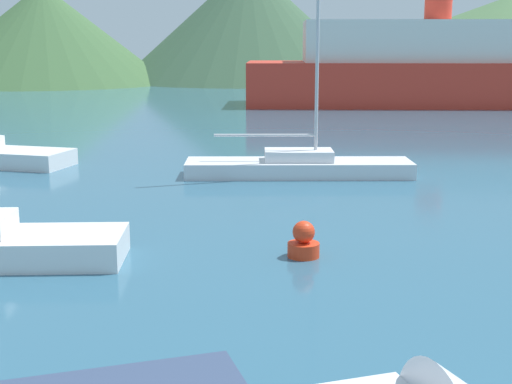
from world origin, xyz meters
TOP-DOWN VIEW (x-y plane):
  - sailboat_inner at (1.57, 22.28)m, footprint 8.06×2.65m
  - ferry_distant at (16.30, 49.84)m, footprint 28.64×11.52m
  - buoy_marker at (0.11, 12.68)m, footprint 0.70×0.70m
  - hill_central at (-17.87, 82.54)m, footprint 28.32×28.32m
  - hill_east at (5.75, 85.88)m, footprint 31.58×31.58m
  - hill_far_east at (35.24, 78.03)m, footprint 55.15×55.15m

SIDE VIEW (x-z plane):
  - buoy_marker at x=0.11m, z-range -0.07..0.74m
  - sailboat_inner at x=1.57m, z-range -5.07..5.92m
  - ferry_distant at x=16.30m, z-range -1.16..6.61m
  - hill_far_east at x=35.24m, z-range 0.00..9.90m
  - hill_central at x=-17.87m, z-range 0.00..11.00m
  - hill_east at x=5.75m, z-range 0.00..13.96m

